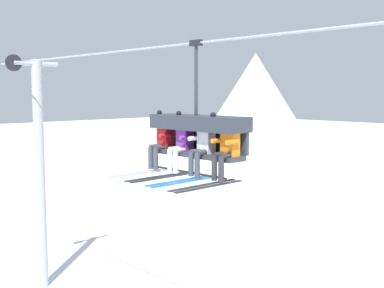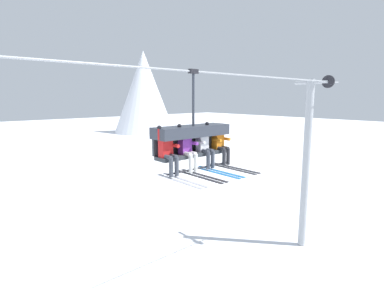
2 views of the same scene
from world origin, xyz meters
name	(u,v)px [view 1 (image 1 of 2)]	position (x,y,z in m)	size (l,w,h in m)	color
mountain_peak_west	(255,106)	(-24.91, 33.41, 5.64)	(14.16, 14.16, 11.28)	silver
lift_tower_near	(39,169)	(-7.42, -0.02, 4.32)	(0.36, 1.88, 8.31)	#9EA3A8
lift_cable	(181,45)	(1.00, -0.80, 8.03)	(18.84, 0.05, 0.05)	#9EA3A8
chairlift_chair	(199,129)	(1.44, -0.73, 6.27)	(2.36, 0.74, 2.68)	#33383D
skier_red	(161,140)	(0.47, -0.94, 6.00)	(0.48, 1.70, 1.34)	red
skier_purple	(180,142)	(1.12, -0.94, 6.00)	(0.48, 1.70, 1.34)	purple
skier_white	(202,145)	(1.77, -0.94, 6.00)	(0.48, 1.70, 1.34)	silver
skier_orange	(226,148)	(2.41, -0.95, 5.98)	(0.46, 1.70, 1.23)	orange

